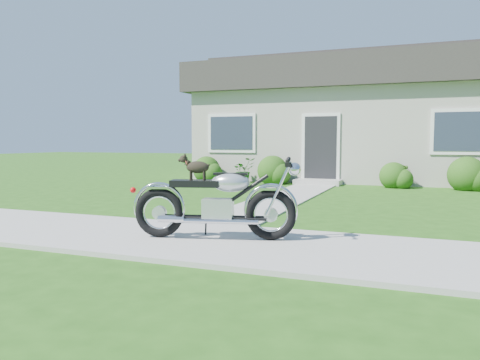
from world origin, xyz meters
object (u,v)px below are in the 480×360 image
potted_plant_right (405,176)px  motorcycle_with_dog (218,202)px  house (380,118)px  potted_plant_left (244,170)px

potted_plant_right → motorcycle_with_dog: motorcycle_with_dog is taller
house → motorcycle_with_dog: bearing=-94.9°
potted_plant_left → potted_plant_right: 4.94m
house → motorcycle_with_dog: size_ratio=5.76×
house → potted_plant_left: house is taller
house → potted_plant_right: house is taller
potted_plant_right → motorcycle_with_dog: (-2.06, -8.48, 0.19)m
potted_plant_left → motorcycle_with_dog: motorcycle_with_dog is taller
potted_plant_left → potted_plant_right: bearing=0.0°
potted_plant_right → motorcycle_with_dog: size_ratio=0.32×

